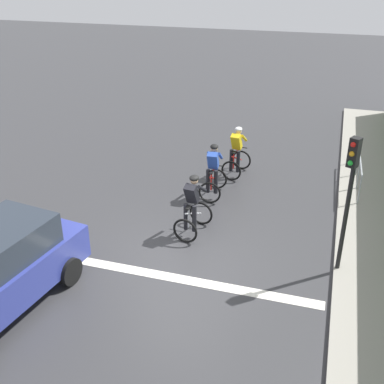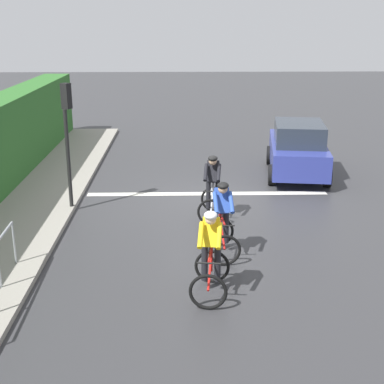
# 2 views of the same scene
# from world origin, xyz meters

# --- Properties ---
(ground_plane) EXTENTS (80.00, 80.00, 0.00)m
(ground_plane) POSITION_xyz_m (0.00, 0.00, 0.00)
(ground_plane) COLOR #333335
(sidewalk_kerb) EXTENTS (2.80, 24.20, 0.12)m
(sidewalk_kerb) POSITION_xyz_m (5.01, 2.00, 0.06)
(sidewalk_kerb) COLOR gray
(sidewalk_kerb) RESTS_ON ground
(road_marking_stop_line) EXTENTS (7.00, 0.30, 0.01)m
(road_marking_stop_line) POSITION_xyz_m (0.00, -0.72, 0.00)
(road_marking_stop_line) COLOR silver
(road_marking_stop_line) RESTS_ON ground
(cyclist_lead) EXTENTS (0.81, 1.16, 1.66)m
(cyclist_lead) POSITION_xyz_m (0.26, 5.31, 0.80)
(cyclist_lead) COLOR black
(cyclist_lead) RESTS_ON ground
(cyclist_second) EXTENTS (0.73, 1.11, 1.66)m
(cyclist_second) POSITION_xyz_m (-0.08, 3.55, 0.80)
(cyclist_second) COLOR black
(cyclist_second) RESTS_ON ground
(cyclist_mid) EXTENTS (0.81, 1.16, 1.66)m
(cyclist_mid) POSITION_xyz_m (-0.02, 1.27, 0.80)
(cyclist_mid) COLOR black
(cyclist_mid) RESTS_ON ground
(car_navy) EXTENTS (2.30, 4.29, 1.76)m
(car_navy) POSITION_xyz_m (-3.02, -2.66, 0.87)
(car_navy) COLOR navy
(car_navy) RESTS_ON ground
(traffic_light_near_crossing) EXTENTS (0.27, 0.29, 3.34)m
(traffic_light_near_crossing) POSITION_xyz_m (3.67, 0.57, 2.22)
(traffic_light_near_crossing) COLOR black
(traffic_light_near_crossing) RESTS_ON ground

